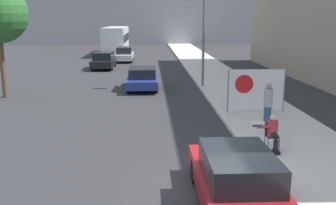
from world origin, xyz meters
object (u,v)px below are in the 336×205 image
Objects in this scene: seated_protester at (273,131)px; jogger_on_sidewalk at (268,105)px; car_on_road_midblock at (104,60)px; car_on_road_distant at (125,54)px; parked_car_curbside at (237,180)px; traffic_light_pole at (191,18)px; protest_banner at (256,90)px; city_bus_on_road at (116,39)px; car_on_road_nearest at (142,78)px.

jogger_on_sidewalk is (0.58, 2.38, 0.32)m from seated_protester.
car_on_road_distant reaches higher than car_on_road_midblock.
parked_car_curbside is at bearing -132.64° from seated_protester.
traffic_light_pole is at bearing 87.97° from parked_car_curbside.
jogger_on_sidewalk is 6.41m from parked_car_curbside.
jogger_on_sidewalk is 2.64m from protest_banner.
parked_car_curbside is at bearing -108.33° from protest_banner.
protest_banner is 0.57× the size of car_on_road_distant.
city_bus_on_road is at bearing 106.09° from protest_banner.
jogger_on_sidewalk is at bearing 66.44° from parked_car_curbside.
protest_banner is (0.26, 2.63, 0.11)m from jogger_on_sidewalk.
protest_banner is at bearing -72.27° from traffic_light_pole.
traffic_light_pole reaches higher than parked_car_curbside.
city_bus_on_road is (-0.03, 13.93, 1.18)m from car_on_road_midblock.
traffic_light_pole is 1.39× the size of car_on_road_distant.
car_on_road_midblock is at bearing 123.54° from traffic_light_pole.
jogger_on_sidewalk is at bearing -75.51° from city_bus_on_road.
city_bus_on_road is (-8.97, 31.08, 0.71)m from protest_banner.
car_on_road_nearest is at bearing -81.35° from city_bus_on_road.
traffic_light_pole reaches higher than car_on_road_nearest.
protest_banner is 8.11m from traffic_light_pole.
car_on_road_nearest is 0.91× the size of car_on_road_midblock.
seated_protester is 5.10m from protest_banner.
traffic_light_pole is at bearing -71.75° from car_on_road_distant.
parked_car_curbside is 26.37m from car_on_road_midblock.
traffic_light_pole is 0.59× the size of city_bus_on_road.
seated_protester is at bearing -77.30° from city_bus_on_road.
parked_car_curbside is at bearing -80.88° from car_on_road_nearest.
traffic_light_pole reaches higher than jogger_on_sidewalk.
seated_protester is at bearing -69.90° from car_on_road_midblock.
car_on_road_midblock is (-6.13, 25.65, 0.03)m from parked_car_curbside.
traffic_light_pole is (-1.43, 12.09, 3.67)m from seated_protester.
car_on_road_midblock is 13.98m from city_bus_on_road.
parked_car_curbside is (-0.55, -15.57, -3.74)m from traffic_light_pole.
jogger_on_sidewalk is 0.43× the size of car_on_road_nearest.
car_on_road_nearest is 15.96m from car_on_road_distant.
jogger_on_sidewalk is 10.46m from traffic_light_pole.
protest_banner is at bearing -71.91° from car_on_road_distant.
traffic_light_pole is 1.38× the size of car_on_road_midblock.
seated_protester is at bearing 60.36° from parked_car_curbside.
traffic_light_pole reaches higher than car_on_road_midblock.
traffic_light_pole is at bearing 2.90° from car_on_road_nearest.
protest_banner is at bearing -62.47° from car_on_road_midblock.
car_on_road_midblock is (-3.65, 10.23, 0.04)m from car_on_road_nearest.
car_on_road_distant is (-2.14, 15.82, 0.05)m from car_on_road_nearest.
car_on_road_distant is (1.51, 5.59, 0.01)m from car_on_road_midblock.
city_bus_on_road is (-8.71, 33.71, 0.82)m from jogger_on_sidewalk.
jogger_on_sidewalk is 26.36m from car_on_road_distant.
car_on_road_distant is 0.42× the size of city_bus_on_road.
car_on_road_midblock is at bearing 103.44° from parked_car_curbside.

